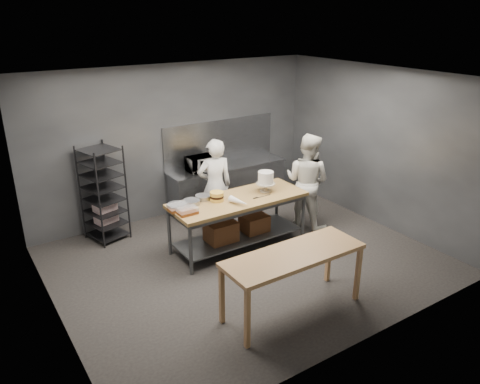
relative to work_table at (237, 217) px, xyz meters
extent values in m
plane|color=black|center=(-0.14, -0.50, -0.57)|extent=(6.00, 6.00, 0.00)
cube|color=#4C4F54|center=(-0.14, 2.00, 0.93)|extent=(6.00, 0.04, 3.00)
cube|color=olive|center=(0.02, 0.00, 0.32)|extent=(2.40, 0.90, 0.06)
cube|color=#47494C|center=(0.02, 0.00, -0.37)|extent=(2.25, 0.75, 0.03)
cylinder|color=#47494C|center=(-1.12, -0.39, -0.14)|extent=(0.06, 0.06, 0.86)
cylinder|color=#47494C|center=(-1.12, 0.39, -0.14)|extent=(0.06, 0.06, 0.86)
cylinder|color=#47494C|center=(1.16, -0.39, -0.14)|extent=(0.06, 0.06, 0.86)
cylinder|color=#47494C|center=(1.16, 0.39, -0.14)|extent=(0.06, 0.06, 0.86)
cube|color=brown|center=(-0.33, 0.00, -0.18)|extent=(0.50, 0.40, 0.35)
cube|color=brown|center=(0.37, 0.00, -0.21)|extent=(0.45, 0.38, 0.30)
cube|color=#A17842|center=(-0.39, -2.00, 0.30)|extent=(2.00, 0.70, 0.06)
cube|color=#A17842|center=(-1.34, -2.30, -0.15)|extent=(0.06, 0.06, 0.84)
cube|color=#A17842|center=(-1.34, -1.70, -0.15)|extent=(0.06, 0.06, 0.84)
cube|color=#A17842|center=(0.56, -2.30, -0.15)|extent=(0.06, 0.06, 0.84)
cube|color=#A17842|center=(0.56, -1.70, -0.15)|extent=(0.06, 0.06, 0.84)
cube|color=slate|center=(0.86, 1.68, 0.31)|extent=(2.60, 0.60, 0.04)
cube|color=slate|center=(0.86, 1.68, -0.14)|extent=(2.56, 0.56, 0.86)
cube|color=slate|center=(0.86, 1.98, 0.78)|extent=(2.60, 0.02, 0.90)
cube|color=black|center=(-1.80, 1.60, 0.30)|extent=(0.75, 0.79, 1.75)
cube|color=white|center=(-1.80, 1.60, -0.03)|extent=(0.43, 0.33, 0.45)
imported|color=white|center=(0.03, 0.80, 0.32)|extent=(0.73, 0.56, 1.78)
imported|color=silver|center=(1.58, 0.02, 0.34)|extent=(0.98, 1.08, 1.83)
imported|color=black|center=(0.21, 1.68, 0.48)|extent=(0.54, 0.37, 0.30)
cylinder|color=#ADA28A|center=(0.60, 0.00, 0.36)|extent=(0.20, 0.20, 0.02)
cylinder|color=#ADA28A|center=(0.60, 0.00, 0.43)|extent=(0.06, 0.06, 0.12)
cylinder|color=#ADA28A|center=(0.60, 0.00, 0.50)|extent=(0.34, 0.34, 0.02)
cylinder|color=silver|center=(0.60, 0.00, 0.61)|extent=(0.27, 0.27, 0.21)
cylinder|color=gold|center=(-0.34, 0.10, 0.38)|extent=(0.23, 0.23, 0.06)
cylinder|color=black|center=(-0.34, 0.10, 0.43)|extent=(0.23, 0.23, 0.04)
cylinder|color=gold|center=(-0.34, 0.10, 0.48)|extent=(0.23, 0.23, 0.06)
cylinder|color=gray|center=(-0.77, 0.20, 0.39)|extent=(0.28, 0.28, 0.07)
cylinder|color=gray|center=(-0.51, 0.28, 0.39)|extent=(0.26, 0.26, 0.07)
cylinder|color=gray|center=(-1.04, 0.19, 0.39)|extent=(0.31, 0.31, 0.07)
cone|color=silver|center=(-0.13, -0.25, 0.41)|extent=(0.22, 0.40, 0.12)
cube|color=slate|center=(0.44, -0.17, 0.35)|extent=(0.28, 0.02, 0.00)
cube|color=black|center=(0.26, -0.17, 0.36)|extent=(0.09, 0.02, 0.02)
cube|color=brown|center=(-1.01, -0.12, 0.37)|extent=(0.30, 0.20, 0.05)
cube|color=silver|center=(-1.01, -0.12, 0.43)|extent=(0.31, 0.21, 0.06)
cube|color=brown|center=(-1.07, 0.10, 0.37)|extent=(0.30, 0.20, 0.05)
cube|color=silver|center=(-1.07, 0.10, 0.43)|extent=(0.31, 0.21, 0.06)
camera|label=1|loc=(-4.00, -6.20, 3.36)|focal=35.00mm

